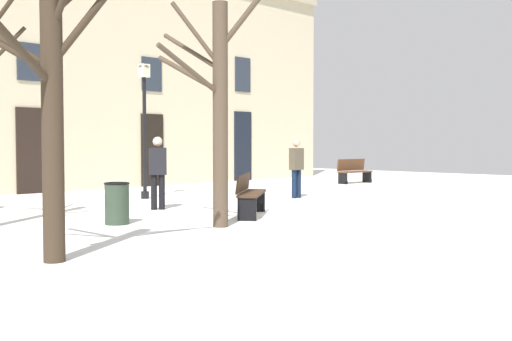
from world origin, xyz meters
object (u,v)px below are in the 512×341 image
at_px(tree_left_of_center, 52,101).
at_px(person_strolling, 158,169).
at_px(streetlamp, 144,115).
at_px(bench_back_to_back_left, 354,171).
at_px(tree_center, 218,104).
at_px(bench_facing_shops, 250,193).
at_px(litter_bin, 117,203).
at_px(person_near_bench, 296,166).

height_order(tree_left_of_center, person_strolling, tree_left_of_center).
bearing_deg(streetlamp, person_strolling, -120.03).
xyz_separation_m(tree_left_of_center, bench_back_to_back_left, (15.52, 6.22, -1.62)).
relative_size(tree_center, bench_facing_shops, 2.68).
xyz_separation_m(bench_facing_shops, person_strolling, (-0.60, 2.37, 0.45)).
distance_m(litter_bin, person_near_bench, 6.70).
relative_size(streetlamp, bench_back_to_back_left, 2.37).
relative_size(tree_left_of_center, bench_back_to_back_left, 2.70).
xyz_separation_m(bench_back_to_back_left, person_near_bench, (-6.28, -2.49, 0.45)).
bearing_deg(tree_left_of_center, tree_center, 14.35).
xyz_separation_m(tree_center, tree_left_of_center, (-3.75, -0.96, -0.17)).
bearing_deg(person_strolling, tree_left_of_center, -108.65).
height_order(tree_left_of_center, bench_facing_shops, tree_left_of_center).
distance_m(litter_bin, bench_back_to_back_left, 13.37).
bearing_deg(bench_back_to_back_left, tree_left_of_center, -153.13).
height_order(tree_left_of_center, bench_back_to_back_left, tree_left_of_center).
height_order(bench_back_to_back_left, person_strolling, person_strolling).
height_order(tree_center, person_near_bench, tree_center).
xyz_separation_m(tree_center, streetlamp, (2.46, 5.66, 0.05)).
relative_size(bench_back_to_back_left, person_strolling, 0.94).
xyz_separation_m(tree_left_of_center, person_strolling, (4.75, 4.10, -1.15)).
xyz_separation_m(tree_center, person_strolling, (1.00, 3.14, -1.32)).
bearing_deg(tree_left_of_center, bench_facing_shops, 17.85).
distance_m(bench_facing_shops, bench_back_to_back_left, 11.13).
bearing_deg(bench_facing_shops, litter_bin, 124.68).
relative_size(litter_bin, person_strolling, 0.47).
bearing_deg(streetlamp, tree_center, -113.50).
distance_m(litter_bin, person_strolling, 2.63).
bearing_deg(bench_facing_shops, tree_left_of_center, 160.45).
relative_size(tree_center, person_strolling, 2.68).
bearing_deg(litter_bin, tree_left_of_center, -135.77).
xyz_separation_m(streetlamp, person_strolling, (-1.46, -2.52, -1.37)).
distance_m(tree_center, litter_bin, 2.69).
distance_m(tree_left_of_center, person_near_bench, 10.04).
relative_size(litter_bin, person_near_bench, 0.48).
height_order(litter_bin, bench_facing_shops, bench_facing_shops).
relative_size(tree_left_of_center, litter_bin, 5.40).
bearing_deg(streetlamp, tree_left_of_center, -133.18).
bearing_deg(bench_facing_shops, streetlamp, 42.62).
bearing_deg(litter_bin, person_strolling, 35.76).
height_order(tree_center, bench_back_to_back_left, tree_center).
distance_m(tree_center, tree_left_of_center, 3.87).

